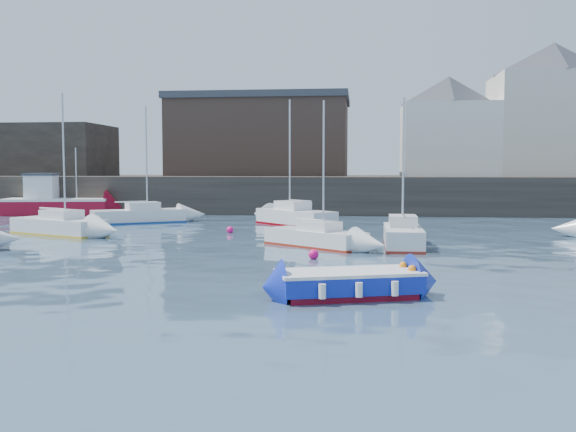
# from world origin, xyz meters

# --- Properties ---
(water) EXTENTS (220.00, 220.00, 0.00)m
(water) POSITION_xyz_m (0.00, 0.00, 0.00)
(water) COLOR #2D4760
(water) RESTS_ON ground
(quay_wall) EXTENTS (90.00, 5.00, 3.00)m
(quay_wall) POSITION_xyz_m (0.00, 35.00, 1.50)
(quay_wall) COLOR #28231E
(quay_wall) RESTS_ON ground
(land_strip) EXTENTS (90.00, 32.00, 2.80)m
(land_strip) POSITION_xyz_m (0.00, 53.00, 1.40)
(land_strip) COLOR #28231E
(land_strip) RESTS_ON ground
(bldg_east_a) EXTENTS (13.36, 13.36, 11.80)m
(bldg_east_a) POSITION_xyz_m (20.00, 42.00, 8.81)
(bldg_east_a) COLOR beige
(bldg_east_a) RESTS_ON land_strip
(bldg_east_d) EXTENTS (11.14, 11.14, 8.95)m
(bldg_east_d) POSITION_xyz_m (11.00, 41.50, 7.36)
(bldg_east_d) COLOR white
(bldg_east_d) RESTS_ON land_strip
(warehouse) EXTENTS (16.40, 10.40, 7.60)m
(warehouse) POSITION_xyz_m (-6.00, 43.00, 6.62)
(warehouse) COLOR #3D2D26
(warehouse) RESTS_ON land_strip
(bldg_west) EXTENTS (14.00, 8.00, 5.00)m
(bldg_west) POSITION_xyz_m (-28.00, 42.00, 5.30)
(bldg_west) COLOR #353028
(bldg_west) RESTS_ON land_strip
(blue_dinghy) EXTENTS (4.38, 2.87, 0.77)m
(blue_dinghy) POSITION_xyz_m (2.95, 1.17, 0.43)
(blue_dinghy) COLOR maroon
(blue_dinghy) RESTS_ON ground
(fishing_boat) EXTENTS (8.42, 4.45, 5.30)m
(fishing_boat) POSITION_xyz_m (-20.84, 31.45, 1.02)
(fishing_boat) COLOR maroon
(fishing_boat) RESTS_ON ground
(sailboat_b) EXTENTS (5.14, 4.61, 6.76)m
(sailboat_b) POSITION_xyz_m (1.20, 12.91, 0.44)
(sailboat_b) COLOR silver
(sailboat_b) RESTS_ON ground
(sailboat_c) EXTENTS (1.77, 5.31, 6.96)m
(sailboat_c) POSITION_xyz_m (5.26, 13.27, 0.53)
(sailboat_c) COLOR silver
(sailboat_c) RESTS_ON ground
(sailboat_e) EXTENTS (6.25, 4.33, 7.73)m
(sailboat_e) POSITION_xyz_m (-13.31, 16.80, 0.50)
(sailboat_e) COLOR silver
(sailboat_e) RESTS_ON ground
(sailboat_f) EXTENTS (5.70, 5.89, 8.08)m
(sailboat_f) POSITION_xyz_m (-0.88, 24.01, 0.57)
(sailboat_f) COLOR silver
(sailboat_f) RESTS_ON ground
(sailboat_h) EXTENTS (6.18, 4.91, 7.83)m
(sailboat_h) POSITION_xyz_m (-11.50, 24.69, 0.51)
(sailboat_h) COLOR silver
(sailboat_h) RESTS_ON ground
(buoy_mid) EXTENTS (0.42, 0.42, 0.42)m
(buoy_mid) POSITION_xyz_m (1.40, 8.80, 0.00)
(buoy_mid) COLOR #FF0E71
(buoy_mid) RESTS_ON ground
(buoy_far) EXTENTS (0.39, 0.39, 0.39)m
(buoy_far) POSITION_xyz_m (-4.08, 18.80, 0.00)
(buoy_far) COLOR #FF0E71
(buoy_far) RESTS_ON ground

